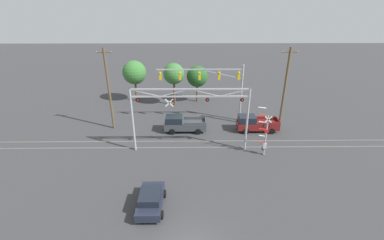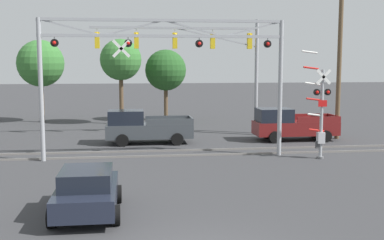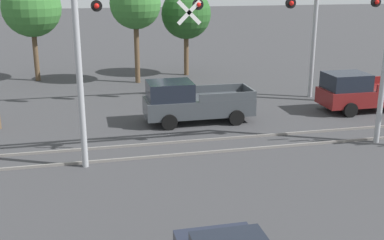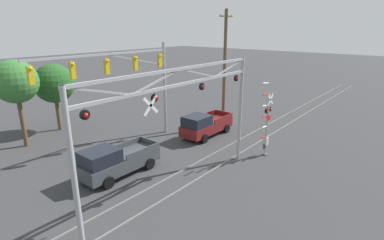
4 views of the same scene
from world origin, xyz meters
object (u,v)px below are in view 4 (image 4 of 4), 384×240
crossing_gantry (180,108)px  utility_pole_right (225,69)px  crossing_signal_mast (266,127)px  pickup_truck_following (205,125)px  traffic_signal_span (133,74)px  background_tree_far_right_verge (54,84)px  pickup_truck_lead (116,161)px  background_tree_beyond_span (15,82)px

crossing_gantry → utility_pole_right: bearing=23.2°
crossing_signal_mast → pickup_truck_following: crossing_signal_mast is taller
crossing_gantry → traffic_signal_span: traffic_signal_span is taller
crossing_signal_mast → utility_pole_right: 7.60m
utility_pole_right → background_tree_far_right_verge: size_ratio=1.75×
crossing_gantry → crossing_signal_mast: bearing=-8.5°
traffic_signal_span → utility_pole_right: bearing=-20.8°
pickup_truck_lead → utility_pole_right: bearing=1.4°
utility_pole_right → background_tree_beyond_span: utility_pole_right is taller
background_tree_far_right_verge → crossing_gantry: bearing=-94.5°
crossing_gantry → traffic_signal_span: size_ratio=1.09×
crossing_signal_mast → background_tree_far_right_verge: background_tree_far_right_verge is taller
crossing_signal_mast → utility_pole_right: bearing=59.0°
pickup_truck_lead → crossing_gantry: bearing=-78.8°
background_tree_far_right_verge → utility_pole_right: bearing=-46.8°
pickup_truck_lead → utility_pole_right: (12.12, 0.29, 4.27)m
background_tree_far_right_verge → pickup_truck_following: bearing=-57.8°
pickup_truck_lead → traffic_signal_span: bearing=36.3°
crossing_gantry → pickup_truck_following: 10.06m
crossing_gantry → crossing_signal_mast: (7.65, -1.14, -2.70)m
pickup_truck_following → utility_pole_right: (3.14, 0.28, 4.27)m
background_tree_beyond_span → background_tree_far_right_verge: (3.58, 1.68, -0.82)m
crossing_signal_mast → background_tree_beyond_span: (-10.02, 14.93, 2.80)m
crossing_signal_mast → background_tree_beyond_span: 18.19m
utility_pole_right → crossing_gantry: bearing=-156.8°
traffic_signal_span → pickup_truck_following: traffic_signal_span is taller
traffic_signal_span → pickup_truck_lead: size_ratio=2.18×
crossing_signal_mast → background_tree_far_right_verge: (-6.44, 16.61, 1.98)m
crossing_gantry → pickup_truck_following: size_ratio=2.38×
crossing_gantry → crossing_signal_mast: size_ratio=2.25×
utility_pole_right → background_tree_far_right_verge: 14.66m
utility_pole_right → background_tree_far_right_verge: (-10.01, 10.65, -1.10)m
pickup_truck_lead → background_tree_beyond_span: size_ratio=0.77×
crossing_signal_mast → traffic_signal_span: 10.35m
crossing_signal_mast → utility_pole_right: utility_pole_right is taller
traffic_signal_span → pickup_truck_lead: 7.04m
crossing_gantry → background_tree_beyond_span: bearing=99.7°
pickup_truck_lead → crossing_signal_mast: bearing=-33.6°
traffic_signal_span → utility_pole_right: size_ratio=1.09×
utility_pole_right → background_tree_far_right_verge: utility_pole_right is taller
traffic_signal_span → pickup_truck_lead: traffic_signal_span is taller
crossing_signal_mast → traffic_signal_span: size_ratio=0.48×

